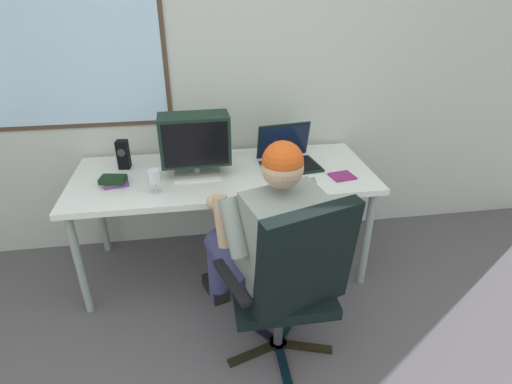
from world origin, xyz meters
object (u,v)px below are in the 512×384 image
Objects in this scene: wine_glass at (154,178)px; book_stack at (114,181)px; office_chair at (292,278)px; cd_case at (342,176)px; person_seated at (266,237)px; crt_monitor at (195,141)px; laptop at (287,154)px; desk_speaker at (123,155)px; desk at (224,181)px.

book_stack is at bearing 150.07° from wine_glass.
office_chair is 0.85m from cd_case.
cd_case is (0.55, 0.42, 0.11)m from person_seated.
wine_glass reaches higher than book_stack.
cd_case is at bearing -4.33° from book_stack.
laptop is at bearing 7.20° from crt_monitor.
person_seated is at bearing -60.91° from crt_monitor.
office_chair is at bearing -64.56° from crt_monitor.
office_chair reaches higher than book_stack.
laptop is at bearing 79.04° from office_chair.
crt_monitor is at bearing 119.09° from person_seated.
crt_monitor is at bearing 8.57° from book_stack.
laptop is 2.17× the size of desk_speaker.
desk is 10.93× the size of book_stack.
desk is at bearing 106.08° from office_chair.
desk_speaker reaches higher than desk.
laptop is at bearing 139.09° from cd_case.
desk_speaker is 1.07× the size of book_stack.
office_chair is at bearing -49.87° from desk_speaker.
wine_glass is (-0.40, -0.22, 0.16)m from desk.
laptop is 0.88m from wine_glass.
cd_case is (0.89, -0.18, -0.22)m from crt_monitor.
crt_monitor is at bearing -172.80° from laptop.
wine_glass is (-0.24, -0.22, -0.12)m from crt_monitor.
laptop is (0.43, 0.08, 0.12)m from desk.
laptop is (0.59, 0.07, -0.15)m from crt_monitor.
person_seated is 2.82× the size of crt_monitor.
book_stack is at bearing -171.43° from crt_monitor.
book_stack is at bearing -173.77° from desk.
wine_glass is at bearing -137.77° from crt_monitor.
wine_glass is 0.89× the size of cd_case.
person_seated is 2.99× the size of laptop.
person_seated is at bearing -142.44° from cd_case.
book_stack is at bearing -172.18° from laptop.
office_chair is 0.28m from person_seated.
office_chair is 1.38m from desk_speaker.
crt_monitor is at bearing 115.44° from office_chair.
book_stack is 1.38m from cd_case.
cd_case is (0.29, -0.25, -0.06)m from laptop.
wine_glass is (-0.65, 0.65, 0.27)m from office_chair.
desk_speaker reaches higher than book_stack.
desk_speaker is 1.14× the size of cd_case.
wine_glass is at bearing 135.19° from office_chair.
book_stack is (-0.49, -0.07, -0.20)m from crt_monitor.
desk is 0.32m from crt_monitor.
desk is at bearing 166.35° from cd_case.
cd_case is at bearing 55.41° from office_chair.
office_chair is at bearing -41.27° from book_stack.
book_stack is at bearing 175.67° from cd_case.
office_chair is 6.17× the size of cd_case.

